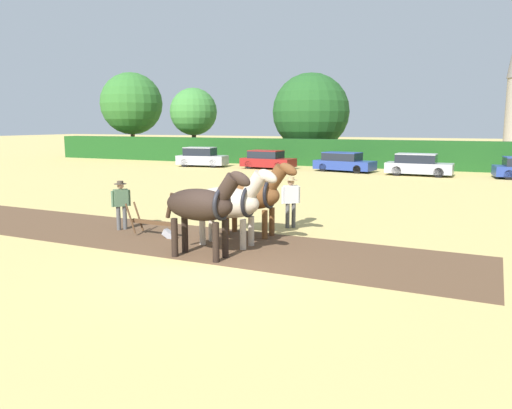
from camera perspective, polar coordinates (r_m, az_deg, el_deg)
The scene contains 16 objects.
ground_plane at distance 12.41m, azimuth -4.92°, elevation -7.43°, with size 240.00×240.00×0.00m, color tan.
plowed_furrow_strip at distance 16.53m, azimuth -12.97°, elevation -3.39°, with size 21.01×3.97×0.01m, color brown.
hedgerow at distance 41.40m, azimuth 15.99°, elevation 5.52°, with size 68.34×1.69×2.23m, color #194719.
tree_far_left at distance 55.70m, azimuth -14.04°, elevation 11.11°, with size 6.52×6.52×8.89m.
tree_left at distance 51.18m, azimuth -7.16°, elevation 10.46°, with size 4.71×4.71×7.07m.
tree_center_left at distance 47.36m, azimuth 6.27°, elevation 10.48°, with size 7.14×7.14×8.18m.
draft_horse_lead_left at distance 13.22m, azimuth -6.09°, elevation -0.11°, with size 2.66×0.95×2.45m.
draft_horse_lead_right at distance 14.50m, azimuth -2.99°, elevation 0.27°, with size 2.80×1.01×2.38m.
draft_horse_trail_left at distance 15.79m, azimuth -0.41°, elevation 1.20°, with size 2.82×1.05×2.45m.
plow at distance 16.10m, azimuth -11.32°, elevation -2.49°, with size 1.80×0.47×1.13m.
farmer_at_plow at distance 17.33m, azimuth -15.17°, elevation 0.33°, with size 0.44×0.54×1.66m.
farmer_beside_team at distance 17.07m, azimuth 3.99°, elevation 0.76°, with size 0.53×0.49×1.76m.
parked_car_far_left at distance 41.86m, azimuth -6.24°, elevation 5.38°, with size 4.26×2.40×1.60m.
parked_car_left at distance 39.60m, azimuth 1.31°, elevation 5.12°, with size 4.31×2.16×1.45m.
parked_car_center_left at distance 37.79m, azimuth 10.00°, elevation 4.77°, with size 4.64×2.58×1.44m.
parked_car_center at distance 36.10m, azimuth 18.04°, elevation 4.31°, with size 4.45×1.90×1.51m.
Camera 1 is at (5.77, -10.39, 3.55)m, focal length 35.00 mm.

